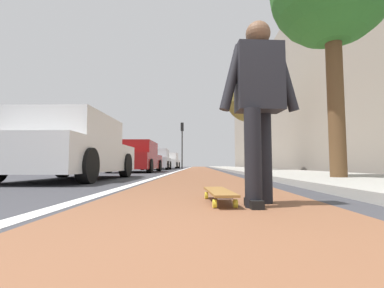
# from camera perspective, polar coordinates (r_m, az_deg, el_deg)

# --- Properties ---
(ground_plane) EXTENTS (80.00, 80.00, 0.00)m
(ground_plane) POSITION_cam_1_polar(r_m,az_deg,el_deg) (10.98, 1.74, -6.20)
(ground_plane) COLOR #38383D
(bike_lane_paint) EXTENTS (56.00, 2.16, 0.00)m
(bike_lane_paint) POSITION_cam_1_polar(r_m,az_deg,el_deg) (24.98, 1.53, -5.17)
(bike_lane_paint) COLOR brown
(bike_lane_paint) RESTS_ON ground
(lane_stripe_white) EXTENTS (52.00, 0.16, 0.01)m
(lane_stripe_white) POSITION_cam_1_polar(r_m,az_deg,el_deg) (21.01, -1.81, -5.32)
(lane_stripe_white) COLOR silver
(lane_stripe_white) RESTS_ON ground
(sidewalk_curb) EXTENTS (52.00, 3.20, 0.11)m
(sidewalk_curb) POSITION_cam_1_polar(r_m,az_deg,el_deg) (19.24, 10.85, -5.18)
(sidewalk_curb) COLOR #9E9B93
(sidewalk_curb) RESTS_ON ground
(building_facade) EXTENTS (40.00, 1.20, 9.85)m
(building_facade) POSITION_cam_1_polar(r_m,az_deg,el_deg) (24.27, 16.59, 6.67)
(building_facade) COLOR gray
(building_facade) RESTS_ON ground
(skateboard) EXTENTS (0.85, 0.27, 0.11)m
(skateboard) POSITION_cam_1_polar(r_m,az_deg,el_deg) (2.56, 5.68, -10.08)
(skateboard) COLOR yellow
(skateboard) RESTS_ON ground
(skater_person) EXTENTS (0.48, 0.72, 1.64)m
(skater_person) POSITION_cam_1_polar(r_m,az_deg,el_deg) (2.52, 13.75, 9.25)
(skater_person) COLOR black
(skater_person) RESTS_ON ground
(parked_car_near) EXTENTS (4.35, 2.03, 1.49)m
(parked_car_near) POSITION_cam_1_polar(r_m,az_deg,el_deg) (7.00, -23.70, -0.93)
(parked_car_near) COLOR silver
(parked_car_near) RESTS_ON ground
(parked_car_mid) EXTENTS (4.45, 2.02, 1.47)m
(parked_car_mid) POSITION_cam_1_polar(r_m,az_deg,el_deg) (13.51, -11.55, -2.80)
(parked_car_mid) COLOR maroon
(parked_car_mid) RESTS_ON ground
(parked_car_far) EXTENTS (4.37, 2.02, 1.47)m
(parked_car_far) POSITION_cam_1_polar(r_m,az_deg,el_deg) (20.10, -7.34, -3.34)
(parked_car_far) COLOR #B7B7BC
(parked_car_far) RESTS_ON ground
(parked_car_end) EXTENTS (4.56, 1.91, 1.47)m
(parked_car_end) POSITION_cam_1_polar(r_m,az_deg,el_deg) (26.36, -4.84, -3.59)
(parked_car_end) COLOR silver
(parked_car_end) RESTS_ON ground
(traffic_light) EXTENTS (0.33, 0.28, 4.38)m
(traffic_light) POSITION_cam_1_polar(r_m,az_deg,el_deg) (26.06, -2.08, 1.50)
(traffic_light) COLOR #2D2D2D
(traffic_light) RESTS_ON ground
(street_tree_mid) EXTENTS (2.59, 2.59, 5.21)m
(street_tree_mid) POSITION_cam_1_polar(r_m,az_deg,el_deg) (15.11, 11.99, 9.26)
(street_tree_mid) COLOR brown
(street_tree_mid) RESTS_ON ground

